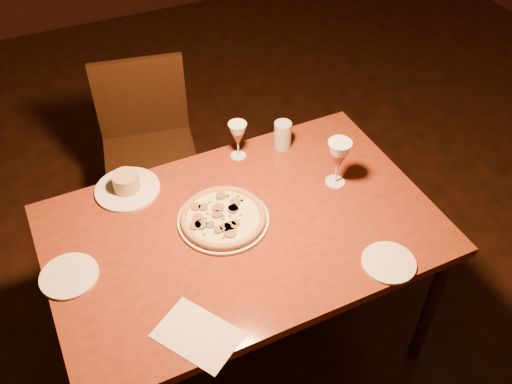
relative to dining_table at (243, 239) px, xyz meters
name	(u,v)px	position (x,y,z in m)	size (l,w,h in m)	color
floor	(330,361)	(0.29, -0.25, -0.68)	(7.00, 7.00, 0.00)	#321910
dining_table	(243,239)	(0.00, 0.00, 0.00)	(1.41, 0.93, 0.74)	maroon
chair_far	(148,144)	(-0.13, 0.89, -0.17)	(0.50, 0.50, 0.90)	black
pizza_plate	(223,217)	(-0.05, 0.05, 0.09)	(0.33, 0.33, 0.04)	white
ramekin_saucer	(127,186)	(-0.33, 0.35, 0.09)	(0.25, 0.25, 0.08)	white
wine_glass_far	(238,140)	(0.13, 0.37, 0.15)	(0.07, 0.07, 0.16)	#A34743
wine_glass_right	(337,163)	(0.42, 0.07, 0.17)	(0.09, 0.09, 0.20)	#A34743
water_tumbler	(283,135)	(0.33, 0.35, 0.13)	(0.07, 0.07, 0.12)	silver
side_plate_left	(69,276)	(-0.61, 0.02, 0.07)	(0.19, 0.19, 0.01)	white
side_plate_near	(389,263)	(0.39, -0.35, 0.07)	(0.18, 0.18, 0.01)	white
menu_card	(198,335)	(-0.30, -0.36, 0.07)	(0.17, 0.25, 0.00)	white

